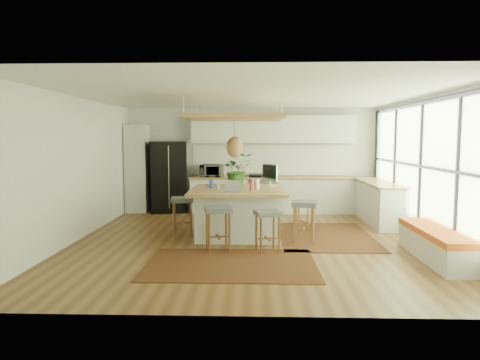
{
  "coord_description": "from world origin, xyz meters",
  "views": [
    {
      "loc": [
        0.07,
        -8.07,
        1.93
      ],
      "look_at": [
        -0.2,
        0.5,
        1.1
      ],
      "focal_mm": 32.7,
      "sensor_mm": 36.0,
      "label": 1
    }
  ],
  "objects_px": {
    "laptop": "(233,185)",
    "island_plant": "(237,173)",
    "island": "(238,212)",
    "monitor": "(270,174)",
    "stool_near_right": "(267,230)",
    "stool_right_back": "(303,214)",
    "stool_near_left": "(218,230)",
    "stool_left_side": "(183,217)",
    "microwave": "(212,169)",
    "stool_right_front": "(304,222)",
    "fridge": "(168,177)"
  },
  "relations": [
    {
      "from": "stool_right_front",
      "to": "microwave",
      "type": "distance_m",
      "value": 3.84
    },
    {
      "from": "stool_right_front",
      "to": "monitor",
      "type": "bearing_deg",
      "value": 124.86
    },
    {
      "from": "laptop",
      "to": "island_plant",
      "type": "relative_size",
      "value": 0.47
    },
    {
      "from": "stool_near_right",
      "to": "stool_right_back",
      "type": "distance_m",
      "value": 1.85
    },
    {
      "from": "island_plant",
      "to": "island",
      "type": "bearing_deg",
      "value": -84.45
    },
    {
      "from": "stool_right_front",
      "to": "laptop",
      "type": "relative_size",
      "value": 2.34
    },
    {
      "from": "stool_near_left",
      "to": "stool_left_side",
      "type": "relative_size",
      "value": 1.01
    },
    {
      "from": "stool_left_side",
      "to": "laptop",
      "type": "height_order",
      "value": "laptop"
    },
    {
      "from": "stool_left_side",
      "to": "island_plant",
      "type": "distance_m",
      "value": 1.44
    },
    {
      "from": "stool_right_back",
      "to": "fridge",
      "type": "bearing_deg",
      "value": 145.51
    },
    {
      "from": "stool_near_left",
      "to": "fridge",
      "type": "bearing_deg",
      "value": 112.68
    },
    {
      "from": "stool_right_back",
      "to": "monitor",
      "type": "bearing_deg",
      "value": -176.35
    },
    {
      "from": "fridge",
      "to": "microwave",
      "type": "height_order",
      "value": "fridge"
    },
    {
      "from": "microwave",
      "to": "island_plant",
      "type": "bearing_deg",
      "value": -65.92
    },
    {
      "from": "stool_left_side",
      "to": "monitor",
      "type": "xyz_separation_m",
      "value": [
        1.75,
        0.37,
        0.83
      ]
    },
    {
      "from": "island",
      "to": "stool_right_front",
      "type": "distance_m",
      "value": 1.33
    },
    {
      "from": "stool_near_left",
      "to": "stool_left_side",
      "type": "distance_m",
      "value": 1.47
    },
    {
      "from": "stool_near_left",
      "to": "island_plant",
      "type": "relative_size",
      "value": 1.1
    },
    {
      "from": "island",
      "to": "monitor",
      "type": "distance_m",
      "value": 1.05
    },
    {
      "from": "stool_right_back",
      "to": "microwave",
      "type": "bearing_deg",
      "value": 133.53
    },
    {
      "from": "stool_near_right",
      "to": "island_plant",
      "type": "relative_size",
      "value": 1.01
    },
    {
      "from": "fridge",
      "to": "laptop",
      "type": "height_order",
      "value": "fridge"
    },
    {
      "from": "stool_left_side",
      "to": "stool_near_left",
      "type": "bearing_deg",
      "value": -56.34
    },
    {
      "from": "island",
      "to": "stool_left_side",
      "type": "xyz_separation_m",
      "value": [
        -1.12,
        0.05,
        -0.11
      ]
    },
    {
      "from": "stool_near_right",
      "to": "stool_left_side",
      "type": "xyz_separation_m",
      "value": [
        -1.66,
        1.25,
        0.0
      ]
    },
    {
      "from": "stool_near_left",
      "to": "island_plant",
      "type": "distance_m",
      "value": 1.91
    },
    {
      "from": "stool_near_right",
      "to": "stool_left_side",
      "type": "height_order",
      "value": "stool_left_side"
    },
    {
      "from": "stool_left_side",
      "to": "island_plant",
      "type": "height_order",
      "value": "island_plant"
    },
    {
      "from": "microwave",
      "to": "stool_left_side",
      "type": "bearing_deg",
      "value": -91.76
    },
    {
      "from": "fridge",
      "to": "monitor",
      "type": "relative_size",
      "value": 3.59
    },
    {
      "from": "island",
      "to": "island_plant",
      "type": "relative_size",
      "value": 2.7
    },
    {
      "from": "laptop",
      "to": "microwave",
      "type": "height_order",
      "value": "microwave"
    },
    {
      "from": "monitor",
      "to": "microwave",
      "type": "distance_m",
      "value": 2.69
    },
    {
      "from": "stool_near_right",
      "to": "stool_left_side",
      "type": "distance_m",
      "value": 2.08
    },
    {
      "from": "monitor",
      "to": "microwave",
      "type": "height_order",
      "value": "monitor"
    },
    {
      "from": "monitor",
      "to": "laptop",
      "type": "bearing_deg",
      "value": -71.3
    },
    {
      "from": "island",
      "to": "microwave",
      "type": "xyz_separation_m",
      "value": [
        -0.79,
        2.71,
        0.65
      ]
    },
    {
      "from": "island",
      "to": "stool_right_front",
      "type": "bearing_deg",
      "value": -20.15
    },
    {
      "from": "fridge",
      "to": "stool_right_front",
      "type": "relative_size",
      "value": 2.44
    },
    {
      "from": "fridge",
      "to": "island_plant",
      "type": "distance_m",
      "value": 2.91
    },
    {
      "from": "island",
      "to": "stool_near_right",
      "type": "xyz_separation_m",
      "value": [
        0.54,
        -1.2,
        -0.11
      ]
    },
    {
      "from": "microwave",
      "to": "monitor",
      "type": "bearing_deg",
      "value": -52.72
    },
    {
      "from": "fridge",
      "to": "microwave",
      "type": "distance_m",
      "value": 1.16
    },
    {
      "from": "island",
      "to": "laptop",
      "type": "bearing_deg",
      "value": -100.16
    },
    {
      "from": "stool_near_right",
      "to": "microwave",
      "type": "distance_m",
      "value": 4.2
    },
    {
      "from": "monitor",
      "to": "microwave",
      "type": "xyz_separation_m",
      "value": [
        -1.42,
        2.28,
        -0.07
      ]
    },
    {
      "from": "stool_right_front",
      "to": "stool_near_right",
      "type": "bearing_deg",
      "value": -133.76
    },
    {
      "from": "stool_right_back",
      "to": "laptop",
      "type": "height_order",
      "value": "laptop"
    },
    {
      "from": "stool_left_side",
      "to": "monitor",
      "type": "bearing_deg",
      "value": 11.99
    },
    {
      "from": "stool_left_side",
      "to": "island_plant",
      "type": "bearing_deg",
      "value": 23.52
    }
  ]
}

